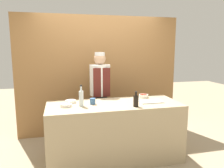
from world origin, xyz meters
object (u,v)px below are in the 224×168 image
object	(u,v)px
bottle_clear	(81,98)
chef_center	(100,94)
sauce_bowl_red	(143,96)
sauce_bowl_white	(71,101)
sauce_bowl_purple	(66,105)
bottle_soy	(136,101)
cup_blue	(93,101)
cutting_board	(151,102)

from	to	relation	value
bottle_clear	chef_center	bearing A→B (deg)	60.97
sauce_bowl_red	bottle_clear	world-z (taller)	bottle_clear
sauce_bowl_white	bottle_clear	size ratio (longest dim) A/B	0.51
sauce_bowl_purple	sauce_bowl_red	size ratio (longest dim) A/B	1.03
sauce_bowl_purple	bottle_soy	world-z (taller)	bottle_soy
sauce_bowl_white	sauce_bowl_red	distance (m)	1.25
sauce_bowl_purple	bottle_soy	bearing A→B (deg)	-13.33
sauce_bowl_red	chef_center	distance (m)	0.81
sauce_bowl_white	chef_center	bearing A→B (deg)	42.36
bottle_soy	bottle_clear	xyz separation A→B (m)	(-0.77, 0.21, 0.03)
sauce_bowl_red	chef_center	size ratio (longest dim) A/B	0.10
sauce_bowl_red	bottle_clear	bearing A→B (deg)	-164.11
sauce_bowl_red	bottle_soy	bearing A→B (deg)	-122.05
bottle_clear	bottle_soy	bearing A→B (deg)	-15.22
sauce_bowl_red	cup_blue	size ratio (longest dim) A/B	1.75
bottle_clear	sauce_bowl_red	bearing A→B (deg)	15.89
bottle_soy	sauce_bowl_red	bearing A→B (deg)	57.95
sauce_bowl_purple	cup_blue	xyz separation A→B (m)	(0.40, 0.05, 0.02)
bottle_soy	cutting_board	bearing A→B (deg)	30.05
sauce_bowl_white	sauce_bowl_purple	world-z (taller)	same
bottle_soy	sauce_bowl_purple	bearing A→B (deg)	166.67
sauce_bowl_white	bottle_clear	bearing A→B (deg)	-59.53
bottle_clear	chef_center	size ratio (longest dim) A/B	0.19
sauce_bowl_red	bottle_clear	size ratio (longest dim) A/B	0.50
cutting_board	chef_center	world-z (taller)	chef_center
sauce_bowl_white	cutting_board	bearing A→B (deg)	-12.32
bottle_clear	chef_center	world-z (taller)	chef_center
sauce_bowl_red	chef_center	world-z (taller)	chef_center
sauce_bowl_purple	cutting_board	size ratio (longest dim) A/B	0.45
cutting_board	chef_center	distance (m)	1.03
sauce_bowl_red	cutting_board	xyz separation A→B (m)	(-0.01, -0.34, -0.02)
sauce_bowl_purple	sauce_bowl_red	xyz separation A→B (m)	(1.32, 0.29, 0.01)
cup_blue	sauce_bowl_red	bearing A→B (deg)	14.66
sauce_bowl_white	bottle_clear	xyz separation A→B (m)	(0.14, -0.24, 0.10)
sauce_bowl_white	sauce_bowl_red	world-z (taller)	sauce_bowl_red
bottle_soy	bottle_clear	bearing A→B (deg)	164.78
sauce_bowl_purple	bottle_clear	bearing A→B (deg)	-6.49
sauce_bowl_white	bottle_soy	world-z (taller)	bottle_soy
cup_blue	bottle_clear	bearing A→B (deg)	-158.05
bottle_soy	sauce_bowl_white	bearing A→B (deg)	153.65
cup_blue	chef_center	distance (m)	0.73
sauce_bowl_red	cutting_board	bearing A→B (deg)	-91.57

